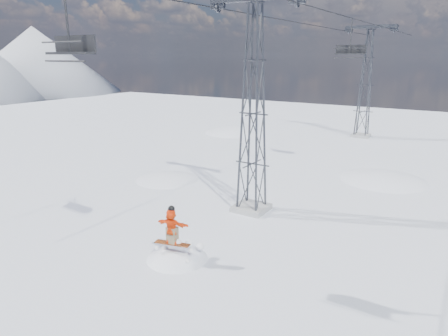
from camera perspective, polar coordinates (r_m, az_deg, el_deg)
The scene contains 8 objects.
ground at distance 17.37m, azimuth -11.49°, elevation -13.78°, with size 120.00×120.00×0.00m, color white.
snow_terrain at distance 39.87m, azimuth 5.61°, elevation -11.24°, with size 39.00×37.00×22.00m.
lift_tower_near at distance 21.42m, azimuth 4.18°, elevation 7.66°, with size 5.20×1.80×11.43m.
lift_tower_far at distance 44.97m, azimuth 19.55°, elevation 11.07°, with size 5.20×1.80×11.43m.
haul_cables at distance 31.93m, azimuth 14.69°, elevation 19.57°, with size 4.46×51.00×0.06m.
snowboarder_jump at distance 18.68m, azimuth -6.53°, elevation -17.15°, with size 4.40×4.40×6.48m.
lift_chair_near at distance 15.30m, azimuth -20.99°, elevation 15.90°, with size 2.09×0.60×2.59m.
lift_chair_mid at distance 29.57m, azimuth 17.56°, elevation 15.72°, with size 2.06×0.59×2.55m.
Camera 1 is at (10.67, -10.77, 8.48)m, focal length 32.00 mm.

